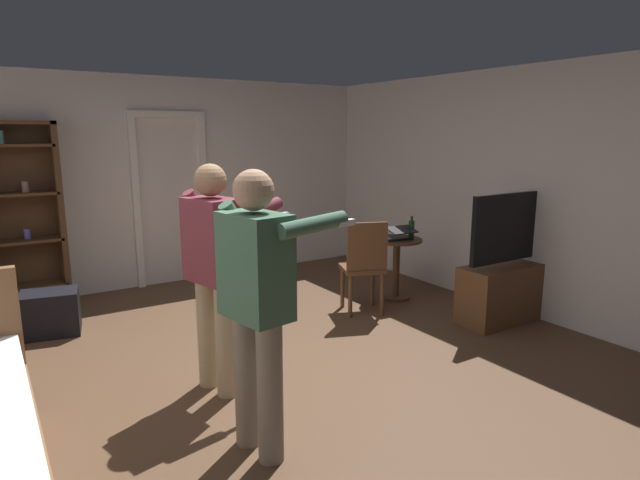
# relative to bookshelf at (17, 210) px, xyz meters

# --- Properties ---
(ground_plane) EXTENTS (7.03, 7.03, 0.00)m
(ground_plane) POSITION_rel_bookshelf_xyz_m (1.18, -2.94, -1.07)
(ground_plane) COLOR brown
(wall_back) EXTENTS (6.63, 0.12, 2.54)m
(wall_back) POSITION_rel_bookshelf_xyz_m (1.18, 0.23, 0.20)
(wall_back) COLOR silver
(wall_back) RESTS_ON ground_plane
(wall_right) EXTENTS (0.12, 6.46, 2.54)m
(wall_right) POSITION_rel_bookshelf_xyz_m (4.44, -2.94, 0.20)
(wall_right) COLOR silver
(wall_right) RESTS_ON ground_plane
(doorway_frame) EXTENTS (0.93, 0.08, 2.13)m
(doorway_frame) POSITION_rel_bookshelf_xyz_m (1.68, 0.15, 0.15)
(doorway_frame) COLOR white
(doorway_frame) RESTS_ON ground_plane
(bookshelf) EXTENTS (0.87, 0.32, 2.00)m
(bookshelf) POSITION_rel_bookshelf_xyz_m (0.00, 0.00, 0.00)
(bookshelf) COLOR #4C331E
(bookshelf) RESTS_ON ground_plane
(tv_flatscreen) EXTENTS (1.16, 0.40, 1.30)m
(tv_flatscreen) POSITION_rel_bookshelf_xyz_m (4.08, -3.07, -0.68)
(tv_flatscreen) COLOR brown
(tv_flatscreen) RESTS_ON ground_plane
(side_table) EXTENTS (0.57, 0.57, 0.70)m
(side_table) POSITION_rel_bookshelf_xyz_m (3.60, -1.91, -0.61)
(side_table) COLOR #4C331E
(side_table) RESTS_ON ground_plane
(laptop) EXTENTS (0.34, 0.35, 0.16)m
(laptop) POSITION_rel_bookshelf_xyz_m (3.57, -1.95, -0.32)
(laptop) COLOR black
(laptop) RESTS_ON side_table
(bottle_on_table) EXTENTS (0.06, 0.06, 0.25)m
(bottle_on_table) POSITION_rel_bookshelf_xyz_m (3.74, -1.99, -0.27)
(bottle_on_table) COLOR #164615
(bottle_on_table) RESTS_ON side_table
(wooden_chair) EXTENTS (0.54, 0.54, 0.99)m
(wooden_chair) POSITION_rel_bookshelf_xyz_m (2.97, -2.13, -0.53)
(wooden_chair) COLOR brown
(wooden_chair) RESTS_ON ground_plane
(person_blue_shirt) EXTENTS (0.72, 0.59, 1.68)m
(person_blue_shirt) POSITION_rel_bookshelf_xyz_m (0.95, -3.76, -0.10)
(person_blue_shirt) COLOR gray
(person_blue_shirt) RESTS_ON ground_plane
(person_striped_shirt) EXTENTS (0.71, 0.59, 1.67)m
(person_striped_shirt) POSITION_rel_bookshelf_xyz_m (1.04, -2.89, -0.11)
(person_striped_shirt) COLOR tan
(person_striped_shirt) RESTS_ON ground_plane
(suitcase_dark) EXTENTS (0.56, 0.46, 0.42)m
(suitcase_dark) POSITION_rel_bookshelf_xyz_m (0.13, -1.00, -0.87)
(suitcase_dark) COLOR black
(suitcase_dark) RESTS_ON ground_plane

